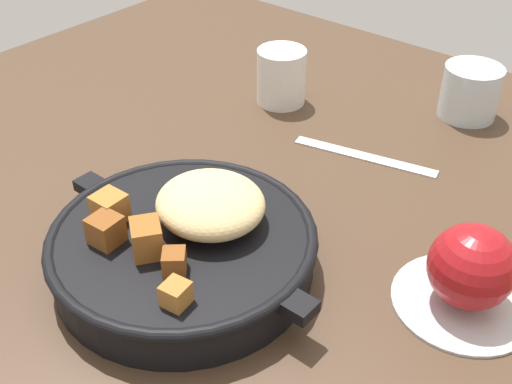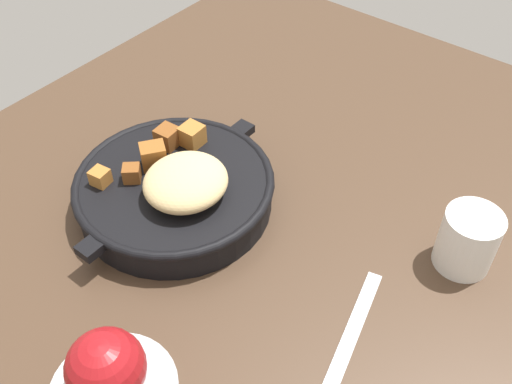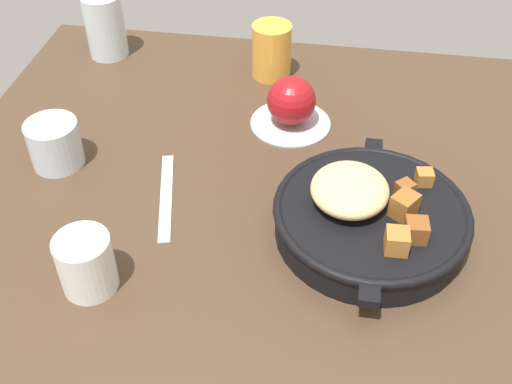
{
  "view_description": "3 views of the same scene",
  "coord_description": "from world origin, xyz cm",
  "px_view_note": "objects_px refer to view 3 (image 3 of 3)",
  "views": [
    {
      "loc": [
        39.1,
        -43.89,
        42.0
      ],
      "look_at": [
        5.92,
        -4.12,
        4.36
      ],
      "focal_mm": 45.08,
      "sensor_mm": 36.0,
      "label": 1
    },
    {
      "loc": [
        40.28,
        27.49,
        54.93
      ],
      "look_at": [
        2.94,
        -2.01,
        7.74
      ],
      "focal_mm": 41.8,
      "sensor_mm": 36.0,
      "label": 2
    },
    {
      "loc": [
        -53.19,
        -7.92,
        58.38
      ],
      "look_at": [
        2.99,
        1.03,
        6.81
      ],
      "focal_mm": 43.75,
      "sensor_mm": 36.0,
      "label": 3
    }
  ],
  "objects_px": {
    "cast_iron_skillet": "(369,215)",
    "water_glass_tall": "(105,26)",
    "red_apple": "(291,101)",
    "water_glass_short": "(55,144)",
    "juice_glass_amber": "(272,51)",
    "butter_knife": "(166,196)",
    "white_creamer_pitcher": "(86,263)"
  },
  "relations": [
    {
      "from": "white_creamer_pitcher",
      "to": "water_glass_short",
      "type": "bearing_deg",
      "value": 30.89
    },
    {
      "from": "red_apple",
      "to": "water_glass_short",
      "type": "relative_size",
      "value": 1.01
    },
    {
      "from": "white_creamer_pitcher",
      "to": "red_apple",
      "type": "bearing_deg",
      "value": -28.61
    },
    {
      "from": "cast_iron_skillet",
      "to": "water_glass_tall",
      "type": "xyz_separation_m",
      "value": [
        0.39,
        0.48,
        0.03
      ]
    },
    {
      "from": "butter_knife",
      "to": "red_apple",
      "type": "bearing_deg",
      "value": -50.66
    },
    {
      "from": "red_apple",
      "to": "juice_glass_amber",
      "type": "bearing_deg",
      "value": 19.74
    },
    {
      "from": "juice_glass_amber",
      "to": "water_glass_tall",
      "type": "height_order",
      "value": "water_glass_tall"
    },
    {
      "from": "white_creamer_pitcher",
      "to": "water_glass_tall",
      "type": "distance_m",
      "value": 0.55
    },
    {
      "from": "cast_iron_skillet",
      "to": "juice_glass_amber",
      "type": "relative_size",
      "value": 3.13
    },
    {
      "from": "cast_iron_skillet",
      "to": "red_apple",
      "type": "height_order",
      "value": "cast_iron_skillet"
    },
    {
      "from": "juice_glass_amber",
      "to": "white_creamer_pitcher",
      "type": "xyz_separation_m",
      "value": [
        -0.5,
        0.15,
        -0.01
      ]
    },
    {
      "from": "juice_glass_amber",
      "to": "water_glass_short",
      "type": "relative_size",
      "value": 1.25
    },
    {
      "from": "butter_knife",
      "to": "water_glass_short",
      "type": "xyz_separation_m",
      "value": [
        0.05,
        0.17,
        0.03
      ]
    },
    {
      "from": "water_glass_tall",
      "to": "butter_knife",
      "type": "bearing_deg",
      "value": -150.51
    },
    {
      "from": "red_apple",
      "to": "water_glass_tall",
      "type": "xyz_separation_m",
      "value": [
        0.17,
        0.36,
        0.01
      ]
    },
    {
      "from": "white_creamer_pitcher",
      "to": "water_glass_short",
      "type": "relative_size",
      "value": 1.0
    },
    {
      "from": "red_apple",
      "to": "white_creamer_pitcher",
      "type": "bearing_deg",
      "value": 151.39
    },
    {
      "from": "cast_iron_skillet",
      "to": "water_glass_short",
      "type": "bearing_deg",
      "value": 80.68
    },
    {
      "from": "butter_knife",
      "to": "water_glass_tall",
      "type": "distance_m",
      "value": 0.42
    },
    {
      "from": "water_glass_tall",
      "to": "water_glass_short",
      "type": "xyz_separation_m",
      "value": [
        -0.31,
        -0.03,
        -0.02
      ]
    },
    {
      "from": "butter_knife",
      "to": "water_glass_short",
      "type": "distance_m",
      "value": 0.18
    },
    {
      "from": "white_creamer_pitcher",
      "to": "cast_iron_skillet",
      "type": "bearing_deg",
      "value": -66.71
    },
    {
      "from": "cast_iron_skillet",
      "to": "red_apple",
      "type": "distance_m",
      "value": 0.26
    },
    {
      "from": "cast_iron_skillet",
      "to": "juice_glass_amber",
      "type": "height_order",
      "value": "juice_glass_amber"
    },
    {
      "from": "butter_knife",
      "to": "juice_glass_amber",
      "type": "xyz_separation_m",
      "value": [
        0.34,
        -0.1,
        0.05
      ]
    },
    {
      "from": "juice_glass_amber",
      "to": "water_glass_tall",
      "type": "bearing_deg",
      "value": 85.37
    },
    {
      "from": "water_glass_tall",
      "to": "cast_iron_skillet",
      "type": "bearing_deg",
      "value": -128.95
    },
    {
      "from": "red_apple",
      "to": "white_creamer_pitcher",
      "type": "distance_m",
      "value": 0.41
    },
    {
      "from": "butter_knife",
      "to": "juice_glass_amber",
      "type": "distance_m",
      "value": 0.36
    },
    {
      "from": "juice_glass_amber",
      "to": "white_creamer_pitcher",
      "type": "bearing_deg",
      "value": 163.77
    },
    {
      "from": "red_apple",
      "to": "cast_iron_skillet",
      "type": "bearing_deg",
      "value": -150.53
    },
    {
      "from": "juice_glass_amber",
      "to": "water_glass_tall",
      "type": "distance_m",
      "value": 0.31
    }
  ]
}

